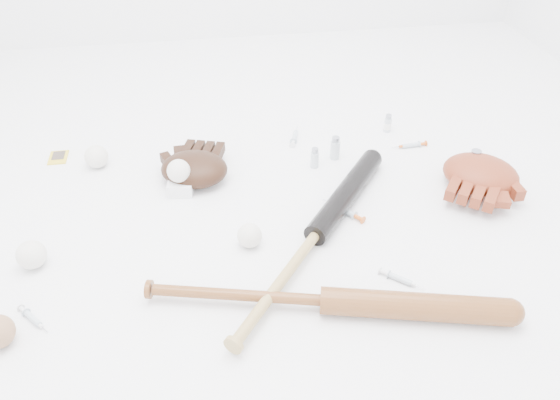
{
  "coord_description": "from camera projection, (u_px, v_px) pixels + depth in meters",
  "views": [
    {
      "loc": [
        -0.18,
        -1.25,
        1.04
      ],
      "look_at": [
        0.02,
        0.01,
        0.06
      ],
      "focal_mm": 35.0,
      "sensor_mm": 36.0,
      "label": 1
    }
  ],
  "objects": [
    {
      "name": "syringe_0",
      "position": [
        33.0,
        319.0,
        1.32
      ],
      "size": [
        0.11,
        0.12,
        0.02
      ],
      "primitive_type": null,
      "rotation": [
        0.0,
        0.0,
        -0.84
      ],
      "color": "#ADBCC6",
      "rests_on": "ground"
    },
    {
      "name": "trading_card",
      "position": [
        58.0,
        157.0,
        1.9
      ],
      "size": [
        0.06,
        0.09,
        0.0
      ],
      "primitive_type": "cube",
      "rotation": [
        0.0,
        0.0,
        0.0
      ],
      "color": "gold",
      "rests_on": "ground"
    },
    {
      "name": "vial_0",
      "position": [
        315.0,
        158.0,
        1.84
      ],
      "size": [
        0.03,
        0.03,
        0.07
      ],
      "primitive_type": "cylinder",
      "color": "silver",
      "rests_on": "ground"
    },
    {
      "name": "syringe_1",
      "position": [
        344.0,
        210.0,
        1.66
      ],
      "size": [
        0.13,
        0.15,
        0.02
      ],
      "primitive_type": null,
      "rotation": [
        0.0,
        0.0,
        2.24
      ],
      "color": "#ADBCC6",
      "rests_on": "ground"
    },
    {
      "name": "syringe_4",
      "position": [
        411.0,
        145.0,
        1.96
      ],
      "size": [
        0.14,
        0.03,
        0.02
      ],
      "primitive_type": null,
      "rotation": [
        0.0,
        0.0,
        3.2
      ],
      "color": "#ADBCC6",
      "rests_on": "ground"
    },
    {
      "name": "baseball_mid",
      "position": [
        250.0,
        236.0,
        1.53
      ],
      "size": [
        0.07,
        0.07,
        0.07
      ],
      "primitive_type": "sphere",
      "color": "silver",
      "rests_on": "ground"
    },
    {
      "name": "vial_2",
      "position": [
        335.0,
        148.0,
        1.88
      ],
      "size": [
        0.03,
        0.03,
        0.08
      ],
      "primitive_type": "cylinder",
      "color": "silver",
      "rests_on": "ground"
    },
    {
      "name": "pedestal",
      "position": [
        181.0,
        186.0,
        1.74
      ],
      "size": [
        0.09,
        0.09,
        0.04
      ],
      "primitive_type": "cube",
      "rotation": [
        0.0,
        0.0,
        -0.12
      ],
      "color": "white",
      "rests_on": "ground"
    },
    {
      "name": "glove_dark",
      "position": [
        194.0,
        169.0,
        1.77
      ],
      "size": [
        0.33,
        0.33,
        0.09
      ],
      "primitive_type": null,
      "rotation": [
        0.0,
        0.0,
        -0.31
      ],
      "color": "black",
      "rests_on": "ground"
    },
    {
      "name": "bat_wood",
      "position": [
        325.0,
        300.0,
        1.33
      ],
      "size": [
        0.93,
        0.29,
        0.07
      ],
      "primitive_type": null,
      "rotation": [
        0.0,
        0.0,
        -0.24
      ],
      "color": "brown",
      "rests_on": "ground"
    },
    {
      "name": "baseball_left",
      "position": [
        31.0,
        255.0,
        1.46
      ],
      "size": [
        0.08,
        0.08,
        0.08
      ],
      "primitive_type": "sphere",
      "color": "silver",
      "rests_on": "ground"
    },
    {
      "name": "vial_1",
      "position": [
        388.0,
        123.0,
        2.03
      ],
      "size": [
        0.03,
        0.03,
        0.07
      ],
      "primitive_type": "cylinder",
      "color": "silver",
      "rests_on": "ground"
    },
    {
      "name": "vial_3",
      "position": [
        473.0,
        164.0,
        1.79
      ],
      "size": [
        0.04,
        0.04,
        0.1
      ],
      "primitive_type": "cylinder",
      "color": "silver",
      "rests_on": "ground"
    },
    {
      "name": "baseball_upper",
      "position": [
        96.0,
        157.0,
        1.84
      ],
      "size": [
        0.08,
        0.08,
        0.08
      ],
      "primitive_type": "sphere",
      "color": "silver",
      "rests_on": "ground"
    },
    {
      "name": "glove_tan",
      "position": [
        481.0,
        174.0,
        1.74
      ],
      "size": [
        0.4,
        0.4,
        0.1
      ],
      "primitive_type": null,
      "rotation": [
        0.0,
        0.0,
        2.49
      ],
      "color": "maroon",
      "rests_on": "ground"
    },
    {
      "name": "bat_dark",
      "position": [
        316.0,
        234.0,
        1.53
      ],
      "size": [
        0.62,
        0.78,
        0.07
      ],
      "primitive_type": null,
      "rotation": [
        0.0,
        0.0,
        0.92
      ],
      "color": "black",
      "rests_on": "ground"
    },
    {
      "name": "syringe_2",
      "position": [
        295.0,
        136.0,
        2.0
      ],
      "size": [
        0.07,
        0.16,
        0.02
      ],
      "primitive_type": null,
      "rotation": [
        0.0,
        0.0,
        1.26
      ],
      "color": "#ADBCC6",
      "rests_on": "ground"
    },
    {
      "name": "baseball_on_pedestal",
      "position": [
        179.0,
        171.0,
        1.7
      ],
      "size": [
        0.07,
        0.07,
        0.07
      ],
      "primitive_type": "sphere",
      "color": "silver",
      "rests_on": "pedestal"
    },
    {
      "name": "syringe_3",
      "position": [
        400.0,
        279.0,
        1.43
      ],
      "size": [
        0.12,
        0.11,
        0.02
      ],
      "primitive_type": null,
      "rotation": [
        0.0,
        0.0,
        -0.72
      ],
      "color": "#ADBCC6",
      "rests_on": "ground"
    }
  ]
}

